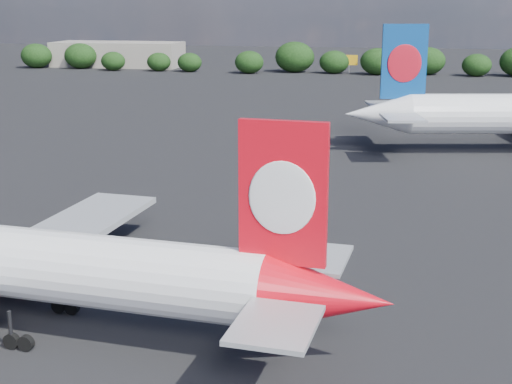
# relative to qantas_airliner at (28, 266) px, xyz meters

# --- Properties ---
(ground) EXTENTS (500.00, 500.00, 0.00)m
(ground) POSITION_rel_qantas_airliner_xyz_m (-2.53, 55.72, -4.45)
(ground) COLOR black
(ground) RESTS_ON ground
(qantas_airliner) EXTENTS (44.84, 42.67, 14.62)m
(qantas_airliner) POSITION_rel_qantas_airliner_xyz_m (0.00, 0.00, 0.00)
(qantas_airliner) COLOR white
(qantas_airliner) RESTS_ON ground
(terminal_building) EXTENTS (42.00, 16.00, 8.00)m
(terminal_building) POSITION_rel_qantas_airliner_xyz_m (-67.53, 187.72, -0.45)
(terminal_building) COLOR gray
(terminal_building) RESTS_ON ground
(highway_sign) EXTENTS (6.00, 0.30, 4.50)m
(highway_sign) POSITION_rel_qantas_airliner_xyz_m (-20.53, 171.72, -1.33)
(highway_sign) COLOR #146827
(highway_sign) RESTS_ON ground
(billboard_yellow) EXTENTS (5.00, 0.30, 5.50)m
(billboard_yellow) POSITION_rel_qantas_airliner_xyz_m (9.47, 177.72, -0.58)
(billboard_yellow) COLOR gold
(billboard_yellow) RESTS_ON ground
(horizon_treeline) EXTENTS (200.74, 14.94, 9.23)m
(horizon_treeline) POSITION_rel_qantas_airliner_xyz_m (0.92, 176.33, -0.68)
(horizon_treeline) COLOR black
(horizon_treeline) RESTS_ON ground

